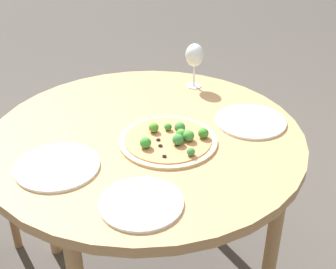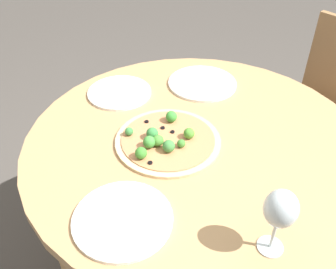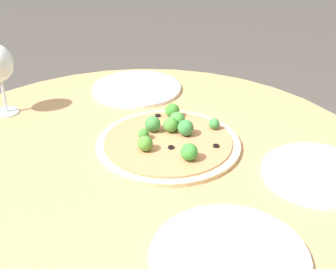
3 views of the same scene
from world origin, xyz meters
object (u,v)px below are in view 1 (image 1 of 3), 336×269
(plate_far, at_px, (141,203))
(plate_side, at_px, (251,121))
(pizza, at_px, (170,139))
(plate_near, at_px, (57,166))
(wine_glass, at_px, (195,56))

(plate_far, bearing_deg, plate_side, -60.57)
(pizza, relative_size, plate_side, 1.31)
(plate_far, height_order, plate_side, same)
(plate_near, bearing_deg, plate_far, -145.09)
(pizza, height_order, wine_glass, wine_glass)
(plate_side, bearing_deg, wine_glass, 10.40)
(plate_side, bearing_deg, plate_near, 92.31)
(wine_glass, relative_size, plate_near, 0.71)
(plate_near, bearing_deg, plate_side, -87.69)
(wine_glass, height_order, plate_side, wine_glass)
(pizza, bearing_deg, plate_near, 91.53)
(pizza, xyz_separation_m, plate_near, (-0.01, 0.38, -0.01))
(pizza, height_order, plate_side, pizza)
(plate_near, bearing_deg, wine_glass, -58.85)
(wine_glass, distance_m, plate_side, 0.38)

